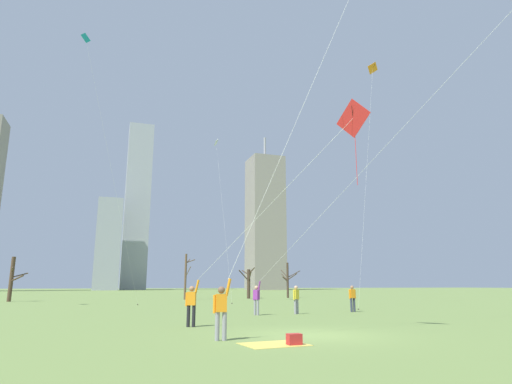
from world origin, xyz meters
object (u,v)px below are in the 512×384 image
Objects in this scene: bystander_far_off_by_trees at (352,297)px; bare_tree_rightmost at (12,278)px; distant_kite_drifting_left_teal at (93,74)px; bare_tree_right_of_center at (288,279)px; bystander_strolling_midfield at (296,298)px; distant_kite_high_overhead_orange at (372,81)px; bare_tree_center at (248,281)px; bare_tree_left_of_center at (186,275)px; kite_flyer_far_back_blue at (253,232)px; kite_flyer_foreground_right_red at (229,261)px; picnic_spot at (286,341)px; kite_flyer_midfield_left_green at (285,266)px; distant_kite_low_near_trees_white at (218,155)px.

bare_tree_rightmost is (-24.08, 25.66, 1.43)m from bystander_far_off_by_trees.
distant_kite_drifting_left_teal is 4.67× the size of bare_tree_right_of_center.
bystander_strolling_midfield is at bearing -111.84° from bare_tree_right_of_center.
distant_kite_high_overhead_orange reaches higher than bare_tree_center.
bare_tree_left_of_center is at bearing 123.22° from distant_kite_high_overhead_orange.
kite_flyer_far_back_blue reaches higher than bare_tree_center.
kite_flyer_far_back_blue is 2.24× the size of kite_flyer_foreground_right_red.
kite_flyer_far_back_blue is 10.07× the size of picnic_spot.
bystander_strolling_midfield is at bearing 49.12° from kite_flyer_foreground_right_red.
kite_flyer_foreground_right_red is 2.31× the size of bare_tree_center.
kite_flyer_midfield_left_green is (4.53, 4.98, 0.06)m from kite_flyer_foreground_right_red.
bystander_far_off_by_trees is at bearing -74.56° from distant_kite_low_near_trees_white.
kite_flyer_far_back_blue reaches higher than bare_tree_right_of_center.
kite_flyer_foreground_right_red reaches higher than bare_tree_rightmost.
distant_kite_high_overhead_orange is 28.04m from bare_tree_center.
bystander_strolling_midfield is at bearing -101.93° from bare_tree_center.
bare_tree_center is (7.36, 29.95, -0.61)m from kite_flyer_midfield_left_green.
kite_flyer_foreground_right_red is at bearing -108.79° from bare_tree_center.
bare_tree_rightmost is at bearing 110.46° from picnic_spot.
kite_flyer_midfield_left_green is 33.76m from bare_tree_rightmost.
bare_tree_center is at bearing 76.19° from kite_flyer_midfield_left_green.
distant_kite_high_overhead_orange is (12.35, 8.77, 17.07)m from kite_flyer_midfield_left_green.
kite_flyer_foreground_right_red is at bearing -143.21° from bystander_far_off_by_trees.
bare_tree_center is at bearing 43.91° from distant_kite_drifting_left_teal.
distant_kite_drifting_left_teal is at bearing 108.23° from kite_flyer_far_back_blue.
bystander_strolling_midfield is (5.96, 6.89, -1.71)m from kite_flyer_foreground_right_red.
distant_kite_low_near_trees_white is at bearing 135.64° from distant_kite_high_overhead_orange.
bare_tree_center is (18.75, 18.05, -15.95)m from distant_kite_drifting_left_teal.
bare_tree_rightmost is (-13.81, 36.82, -1.04)m from kite_flyer_far_back_blue.
picnic_spot is 0.43× the size of bare_tree_right_of_center.
kite_flyer_foreground_right_red is 23.87m from distant_kite_drifting_left_teal.
bare_tree_left_of_center is (-2.10, 26.74, 1.82)m from bystander_strolling_midfield.
kite_flyer_foreground_right_red is at bearing -140.83° from distant_kite_high_overhead_orange.
bare_tree_right_of_center reaches higher than bare_tree_rightmost.
distant_kite_low_near_trees_white reaches higher than kite_flyer_foreground_right_red.
kite_flyer_far_back_blue is at bearing 108.09° from picnic_spot.
distant_kite_drifting_left_teal is at bearing 142.06° from bystander_strolling_midfield.
distant_kite_drifting_left_teal is (-6.73, 20.45, 14.65)m from kite_flyer_far_back_blue.
distant_kite_drifting_left_teal is 1.25× the size of distant_kite_low_near_trees_white.
bare_tree_left_of_center is (3.86, 33.63, 0.10)m from kite_flyer_foreground_right_red.
distant_kite_high_overhead_orange is 1.03× the size of distant_kite_drifting_left_teal.
distant_kite_drifting_left_teal is 4.06× the size of bare_tree_left_of_center.
kite_flyer_foreground_right_red reaches higher than bare_tree_right_of_center.
bystander_far_off_by_trees is at bearing -104.81° from bare_tree_right_of_center.
bare_tree_right_of_center is at bearing 63.93° from kite_flyer_foreground_right_red.
kite_flyer_midfield_left_green reaches higher than bare_tree_rightmost.
kite_flyer_far_back_blue is at bearing -92.08° from kite_flyer_foreground_right_red.
distant_kite_low_near_trees_white reaches higher than bare_tree_rightmost.
distant_kite_drifting_left_teal reaches higher than bystander_strolling_midfield.
kite_flyer_far_back_blue is 26.05m from distant_kite_drifting_left_teal.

